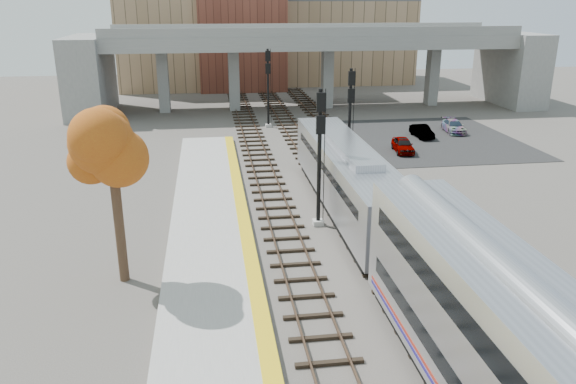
{
  "coord_description": "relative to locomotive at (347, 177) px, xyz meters",
  "views": [
    {
      "loc": [
        -7.06,
        -20.66,
        12.39
      ],
      "look_at": [
        -3.02,
        7.64,
        2.5
      ],
      "focal_mm": 35.0,
      "sensor_mm": 36.0,
      "label": 1
    }
  ],
  "objects": [
    {
      "name": "ground",
      "position": [
        -1.0,
        -10.59,
        -2.28
      ],
      "size": [
        160.0,
        160.0,
        0.0
      ],
      "primitive_type": "plane",
      "color": "#47423D",
      "rests_on": "ground"
    },
    {
      "name": "platform",
      "position": [
        -8.25,
        -10.59,
        -2.1
      ],
      "size": [
        4.5,
        60.0,
        0.35
      ],
      "primitive_type": "cube",
      "color": "#9E9E99",
      "rests_on": "ground"
    },
    {
      "name": "yellow_strip",
      "position": [
        -6.35,
        -10.59,
        -1.92
      ],
      "size": [
        0.7,
        60.0,
        0.01
      ],
      "primitive_type": "cube",
      "color": "yellow",
      "rests_on": "platform"
    },
    {
      "name": "tracks",
      "position": [
        -0.07,
        1.91,
        -2.2
      ],
      "size": [
        10.7,
        95.0,
        0.25
      ],
      "color": "black",
      "rests_on": "ground"
    },
    {
      "name": "overpass",
      "position": [
        3.92,
        34.41,
        3.53
      ],
      "size": [
        54.0,
        12.0,
        9.5
      ],
      "color": "slate",
      "rests_on": "ground"
    },
    {
      "name": "buildings_far",
      "position": [
        0.26,
        55.98,
        5.6
      ],
      "size": [
        43.0,
        21.0,
        20.6
      ],
      "color": "#A2815E",
      "rests_on": "ground"
    },
    {
      "name": "parking_lot",
      "position": [
        13.0,
        17.41,
        -2.26
      ],
      "size": [
        14.0,
        18.0,
        0.04
      ],
      "primitive_type": "cube",
      "color": "black",
      "rests_on": "ground"
    },
    {
      "name": "locomotive",
      "position": [
        0.0,
        0.0,
        0.0
      ],
      "size": [
        3.02,
        19.05,
        4.1
      ],
      "color": "#A8AAB2",
      "rests_on": "ground"
    },
    {
      "name": "signal_mast_near",
      "position": [
        -2.1,
        -1.86,
        1.75
      ],
      "size": [
        0.6,
        0.64,
        7.84
      ],
      "color": "#9E9E99",
      "rests_on": "ground"
    },
    {
      "name": "signal_mast_mid",
      "position": [
        2.0,
        7.67,
        1.68
      ],
      "size": [
        0.6,
        0.64,
        7.74
      ],
      "color": "#9E9E99",
      "rests_on": "ground"
    },
    {
      "name": "signal_mast_far",
      "position": [
        -2.1,
        24.48,
        1.69
      ],
      "size": [
        0.6,
        0.64,
        7.75
      ],
      "color": "#9E9E99",
      "rests_on": "ground"
    },
    {
      "name": "tree",
      "position": [
        -12.28,
        -7.09,
        3.97
      ],
      "size": [
        3.6,
        3.6,
        8.43
      ],
      "color": "#382619",
      "rests_on": "ground"
    },
    {
      "name": "car_a",
      "position": [
        8.08,
        13.02,
        -1.62
      ],
      "size": [
        1.88,
        3.79,
        1.24
      ],
      "primitive_type": "imported",
      "rotation": [
        0.0,
        0.0,
        -0.12
      ],
      "color": "#99999E",
      "rests_on": "parking_lot"
    },
    {
      "name": "car_b",
      "position": [
        11.62,
        17.88,
        -1.66
      ],
      "size": [
        1.31,
        3.53,
        1.15
      ],
      "primitive_type": "imported",
      "rotation": [
        0.0,
        0.0,
        0.03
      ],
      "color": "#99999E",
      "rests_on": "parking_lot"
    },
    {
      "name": "car_c",
      "position": [
        15.46,
        19.54,
        -1.65
      ],
      "size": [
        2.13,
        4.22,
        1.17
      ],
      "primitive_type": "imported",
      "rotation": [
        0.0,
        0.0,
        -0.12
      ],
      "color": "#99999E",
      "rests_on": "parking_lot"
    }
  ]
}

